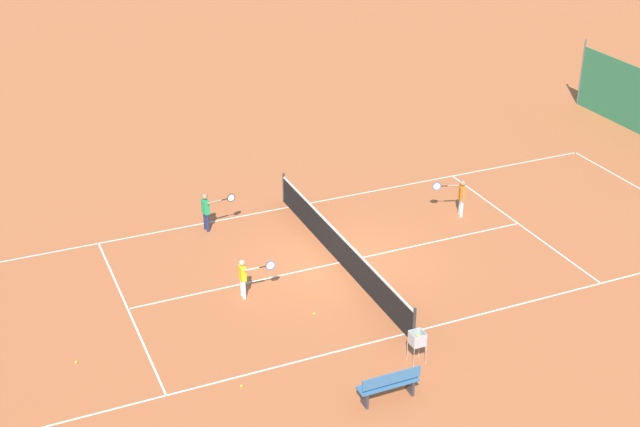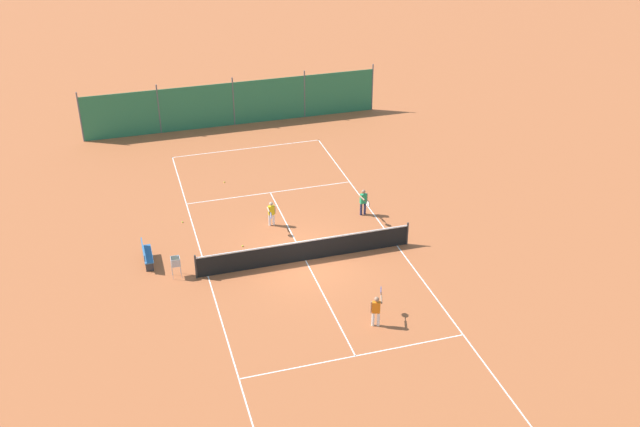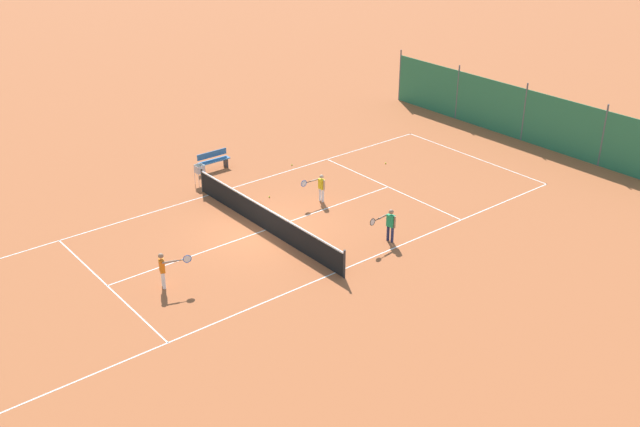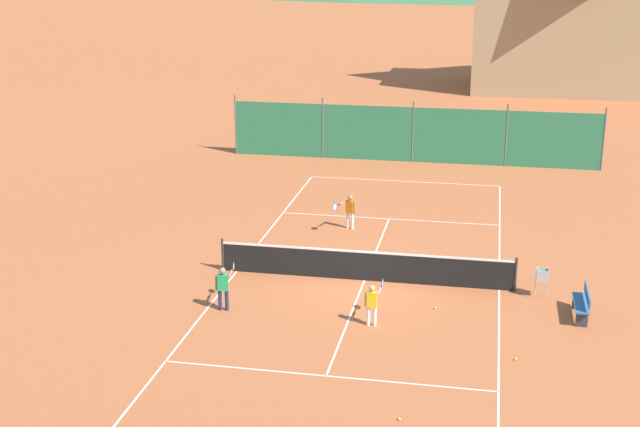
% 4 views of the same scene
% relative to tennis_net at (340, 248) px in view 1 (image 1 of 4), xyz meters
% --- Properties ---
extents(ground_plane, '(600.00, 600.00, 0.00)m').
position_rel_tennis_net_xyz_m(ground_plane, '(0.00, 0.00, -0.50)').
color(ground_plane, '#B25B33').
extents(court_line_markings, '(8.25, 23.85, 0.01)m').
position_rel_tennis_net_xyz_m(court_line_markings, '(0.00, 0.00, -0.50)').
color(court_line_markings, white).
rests_on(court_line_markings, ground).
extents(tennis_net, '(9.18, 0.08, 1.06)m').
position_rel_tennis_net_xyz_m(tennis_net, '(0.00, 0.00, 0.00)').
color(tennis_net, '#2D2D2D').
rests_on(tennis_net, ground).
extents(player_near_baseline, '(0.43, 1.08, 1.28)m').
position_rel_tennis_net_xyz_m(player_near_baseline, '(-3.61, -2.98, 0.25)').
color(player_near_baseline, '#23284C').
rests_on(player_near_baseline, ground).
extents(player_near_service, '(0.41, 0.99, 1.18)m').
position_rel_tennis_net_xyz_m(player_near_service, '(0.68, -3.23, 0.19)').
color(player_near_service, white).
rests_on(player_near_service, ground).
extents(player_far_service, '(0.70, 0.97, 1.27)m').
position_rel_tennis_net_xyz_m(player_far_service, '(-1.28, 4.95, 0.24)').
color(player_far_service, white).
rests_on(player_far_service, ground).
extents(tennis_ball_by_net_left, '(0.07, 0.07, 0.07)m').
position_rel_tennis_net_xyz_m(tennis_ball_by_net_left, '(2.31, -1.82, -0.47)').
color(tennis_ball_by_net_left, '#CCE033').
rests_on(tennis_ball_by_net_left, ground).
extents(tennis_ball_near_corner, '(0.07, 0.07, 0.07)m').
position_rel_tennis_net_xyz_m(tennis_ball_near_corner, '(1.96, -8.13, -0.47)').
color(tennis_ball_near_corner, '#CCE033').
rests_on(tennis_ball_near_corner, ground).
extents(tennis_ball_service_box, '(0.07, 0.07, 0.07)m').
position_rel_tennis_net_xyz_m(tennis_ball_service_box, '(4.52, -4.67, -0.47)').
color(tennis_ball_service_box, '#CCE033').
rests_on(tennis_ball_service_box, ground).
extents(ball_hopper, '(0.36, 0.36, 0.89)m').
position_rel_tennis_net_xyz_m(ball_hopper, '(5.29, -0.33, 0.16)').
color(ball_hopper, '#B7B7BC').
rests_on(ball_hopper, ground).
extents(courtside_bench, '(0.36, 1.50, 0.84)m').
position_rel_tennis_net_xyz_m(courtside_bench, '(6.34, -1.66, -0.05)').
color(courtside_bench, '#336699').
rests_on(courtside_bench, ground).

